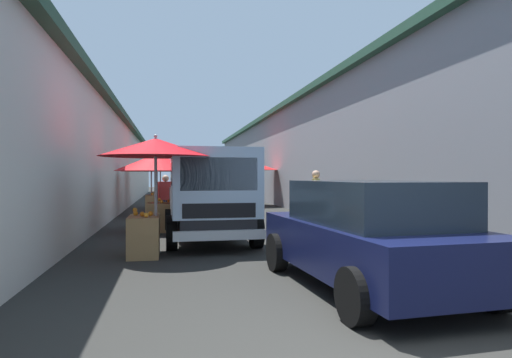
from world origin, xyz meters
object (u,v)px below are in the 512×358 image
object	(u,v)px
fruit_stall_mid_lane	(153,166)
vendor_in_shade	(166,196)
fruit_stall_near_left	(250,169)
vendor_by_crates	(316,196)
delivery_truck	(211,197)
fruit_stall_near_right	(158,172)
fruit_stall_far_right	(160,168)
hatchback_car	(368,234)
parked_scooter	(320,211)
fruit_stall_far_left	(152,172)
plastic_stool	(251,209)

from	to	relation	value
fruit_stall_mid_lane	vendor_in_shade	world-z (taller)	fruit_stall_mid_lane
fruit_stall_near_left	vendor_by_crates	xyz separation A→B (m)	(-10.29, -0.01, -0.91)
delivery_truck	fruit_stall_near_left	bearing A→B (deg)	-14.16
fruit_stall_near_right	delivery_truck	xyz separation A→B (m)	(-2.80, -1.23, -0.58)
fruit_stall_far_right	fruit_stall_mid_lane	bearing A→B (deg)	-179.44
fruit_stall_mid_lane	vendor_by_crates	world-z (taller)	fruit_stall_mid_lane
vendor_by_crates	fruit_stall_near_left	bearing A→B (deg)	0.04
fruit_stall_near_right	hatchback_car	size ratio (longest dim) A/B	0.58
fruit_stall_near_right	parked_scooter	bearing A→B (deg)	-89.38
fruit_stall_far_left	fruit_stall_mid_lane	bearing A→B (deg)	-177.71
fruit_stall_near_left	delivery_truck	xyz separation A→B (m)	(-12.22, 3.08, -0.84)
vendor_in_shade	plastic_stool	world-z (taller)	vendor_in_shade
hatchback_car	vendor_in_shade	size ratio (longest dim) A/B	2.59
delivery_truck	parked_scooter	distance (m)	4.57
delivery_truck	plastic_stool	world-z (taller)	delivery_truck
fruit_stall_near_left	fruit_stall_far_left	bearing A→B (deg)	133.61
fruit_stall_near_right	fruit_stall_far_right	distance (m)	8.75
fruit_stall_near_right	hatchback_car	xyz separation A→B (m)	(-7.06, -2.95, -0.88)
delivery_truck	hatchback_car	bearing A→B (deg)	-157.98
fruit_stall_near_right	delivery_truck	size ratio (longest dim) A/B	0.47
vendor_in_shade	plastic_stool	xyz separation A→B (m)	(1.58, -3.03, -0.56)
fruit_stall_near_left	fruit_stall_far_right	distance (m)	4.46
hatchback_car	fruit_stall_near_left	bearing A→B (deg)	-4.73
fruit_stall_near_left	vendor_in_shade	distance (m)	8.89
fruit_stall_near_left	fruit_stall_near_right	bearing A→B (deg)	155.41
fruit_stall_far_right	plastic_stool	size ratio (longest dim) A/B	6.21
hatchback_car	delivery_truck	xyz separation A→B (m)	(4.25, 1.72, 0.30)
vendor_in_shade	fruit_stall_far_right	bearing A→B (deg)	2.45
delivery_truck	vendor_in_shade	distance (m)	4.51
fruit_stall_far_right	parked_scooter	bearing A→B (deg)	-150.83
fruit_stall_far_left	fruit_stall_far_right	bearing A→B (deg)	-3.55
fruit_stall_far_right	delivery_truck	world-z (taller)	fruit_stall_far_right
hatchback_car	delivery_truck	bearing A→B (deg)	22.02
fruit_stall_far_left	plastic_stool	distance (m)	4.22
fruit_stall_near_right	fruit_stall_mid_lane	bearing A→B (deg)	-179.77
fruit_stall_far_left	hatchback_car	world-z (taller)	fruit_stall_far_left
fruit_stall_far_left	fruit_stall_near_right	bearing A→B (deg)	-176.08
fruit_stall_near_right	vendor_in_shade	world-z (taller)	fruit_stall_near_right
fruit_stall_near_left	fruit_stall_near_right	world-z (taller)	fruit_stall_near_left
fruit_stall_far_right	parked_scooter	world-z (taller)	fruit_stall_far_right
fruit_stall_near_left	delivery_truck	world-z (taller)	fruit_stall_near_left
fruit_stall_mid_lane	hatchback_car	world-z (taller)	fruit_stall_mid_lane
fruit_stall_far_right	parked_scooter	xyz separation A→B (m)	(-8.70, -4.86, -1.44)
fruit_stall_far_left	delivery_truck	world-z (taller)	fruit_stall_far_left
fruit_stall_near_right	fruit_stall_far_right	xyz separation A→B (m)	(8.75, 0.11, 0.26)
fruit_stall_far_right	delivery_truck	xyz separation A→B (m)	(-11.55, -1.33, -0.84)
fruit_stall_far_right	fruit_stall_mid_lane	size ratio (longest dim) A/B	1.17
parked_scooter	fruit_stall_far_right	bearing A→B (deg)	29.17
parked_scooter	plastic_stool	distance (m)	3.47
fruit_stall_near_left	plastic_stool	xyz separation A→B (m)	(-6.25, 1.08, -1.56)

